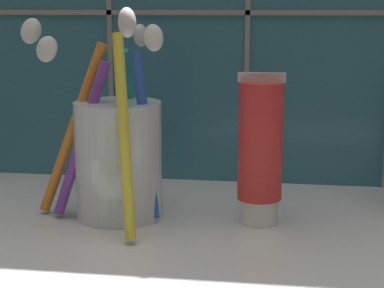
% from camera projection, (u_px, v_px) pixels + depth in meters
% --- Properties ---
extents(sink_counter, '(0.57, 0.33, 0.02)m').
position_uv_depth(sink_counter, '(215.00, 244.00, 0.52)').
color(sink_counter, silver).
rests_on(sink_counter, ground).
extents(toothbrush_cup, '(0.13, 0.16, 0.18)m').
position_uv_depth(toothbrush_cup, '(117.00, 153.00, 0.55)').
color(toothbrush_cup, silver).
rests_on(toothbrush_cup, sink_counter).
extents(toothpaste_tube, '(0.04, 0.04, 0.13)m').
position_uv_depth(toothpaste_tube, '(260.00, 150.00, 0.53)').
color(toothpaste_tube, white).
rests_on(toothpaste_tube, sink_counter).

